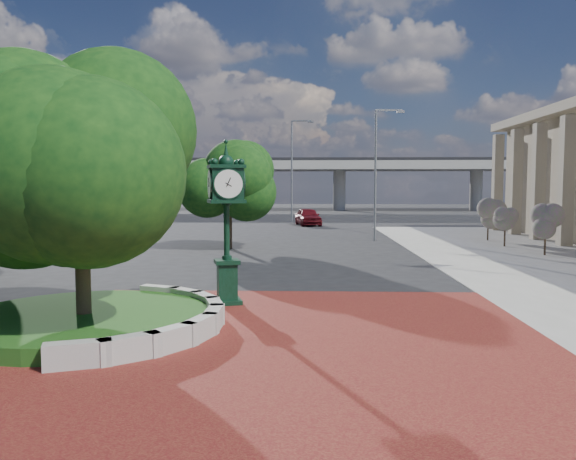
# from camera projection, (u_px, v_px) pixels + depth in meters

# --- Properties ---
(ground) EXTENTS (200.00, 200.00, 0.00)m
(ground) POSITION_uv_depth(u_px,v_px,m) (288.00, 331.00, 13.59)
(ground) COLOR black
(ground) RESTS_ON ground
(plaza) EXTENTS (12.00, 12.00, 0.04)m
(plaza) POSITION_uv_depth(u_px,v_px,m) (286.00, 342.00, 12.59)
(plaza) COLOR maroon
(plaza) RESTS_ON ground
(planter_wall) EXTENTS (2.96, 6.77, 0.54)m
(planter_wall) POSITION_uv_depth(u_px,v_px,m) (177.00, 319.00, 13.67)
(planter_wall) COLOR #9E9B93
(planter_wall) RESTS_ON ground
(grass_bed) EXTENTS (6.10, 6.10, 0.40)m
(grass_bed) POSITION_uv_depth(u_px,v_px,m) (84.00, 321.00, 13.76)
(grass_bed) COLOR #214D16
(grass_bed) RESTS_ON ground
(overpass) EXTENTS (90.00, 12.00, 7.50)m
(overpass) POSITION_uv_depth(u_px,v_px,m) (304.00, 166.00, 82.84)
(overpass) COLOR #9E9B93
(overpass) RESTS_ON ground
(tree_planter) EXTENTS (5.20, 5.20, 6.33)m
(tree_planter) POSITION_uv_depth(u_px,v_px,m) (80.00, 177.00, 13.49)
(tree_planter) COLOR #38281C
(tree_planter) RESTS_ON ground
(tree_street) EXTENTS (4.40, 4.40, 5.45)m
(tree_street) POSITION_uv_depth(u_px,v_px,m) (229.00, 191.00, 31.42)
(tree_street) COLOR #38281C
(tree_street) RESTS_ON ground
(post_clock) EXTENTS (1.19, 1.19, 4.78)m
(post_clock) POSITION_uv_depth(u_px,v_px,m) (227.00, 216.00, 16.45)
(post_clock) COLOR black
(post_clock) RESTS_ON ground
(parked_car) EXTENTS (2.73, 4.92, 1.58)m
(parked_car) POSITION_uv_depth(u_px,v_px,m) (308.00, 217.00, 50.74)
(parked_car) COLOR #580C13
(parked_car) RESTS_ON ground
(street_lamp_near) EXTENTS (1.89, 0.39, 8.41)m
(street_lamp_near) POSITION_uv_depth(u_px,v_px,m) (379.00, 164.00, 35.86)
(street_lamp_near) COLOR slate
(street_lamp_near) RESTS_ON ground
(street_lamp_far) EXTENTS (2.27, 0.42, 10.10)m
(street_lamp_far) POSITION_uv_depth(u_px,v_px,m) (294.00, 162.00, 56.19)
(street_lamp_far) COLOR slate
(street_lamp_far) RESTS_ON ground
(shrub_near) EXTENTS (1.20, 1.20, 2.20)m
(shrub_near) POSITION_uv_depth(u_px,v_px,m) (546.00, 225.00, 28.22)
(shrub_near) COLOR #38281C
(shrub_near) RESTS_ON ground
(shrub_mid) EXTENTS (1.20, 1.20, 2.20)m
(shrub_mid) POSITION_uv_depth(u_px,v_px,m) (505.00, 220.00, 32.44)
(shrub_mid) COLOR #38281C
(shrub_mid) RESTS_ON ground
(shrub_far) EXTENTS (1.20, 1.20, 2.20)m
(shrub_far) POSITION_uv_depth(u_px,v_px,m) (488.00, 216.00, 36.10)
(shrub_far) COLOR #38281C
(shrub_far) RESTS_ON ground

